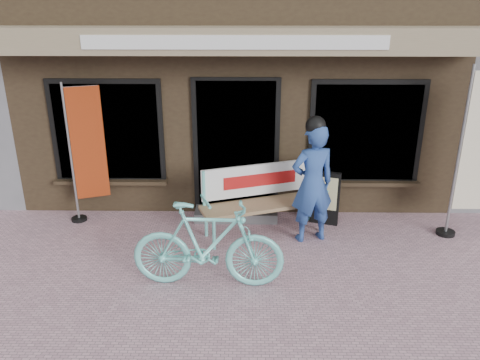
{
  "coord_description": "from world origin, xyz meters",
  "views": [
    {
      "loc": [
        0.17,
        -5.04,
        3.22
      ],
      "look_at": [
        0.08,
        0.7,
        1.05
      ],
      "focal_mm": 35.0,
      "sensor_mm": 36.0,
      "label": 1
    }
  ],
  "objects_px": {
    "bench": "(263,194)",
    "bicycle": "(208,245)",
    "nobori_red": "(86,151)",
    "nobori_cream": "(477,152)",
    "menu_stand": "(325,198)",
    "person": "(312,181)"
  },
  "relations": [
    {
      "from": "bench",
      "to": "bicycle",
      "type": "relative_size",
      "value": 1.07
    },
    {
      "from": "nobori_red",
      "to": "nobori_cream",
      "type": "distance_m",
      "value": 5.68
    },
    {
      "from": "bicycle",
      "to": "nobori_cream",
      "type": "distance_m",
      "value": 3.99
    },
    {
      "from": "bicycle",
      "to": "nobori_red",
      "type": "height_order",
      "value": "nobori_red"
    },
    {
      "from": "bicycle",
      "to": "menu_stand",
      "type": "xyz_separation_m",
      "value": [
        1.66,
        1.73,
        -0.11
      ]
    },
    {
      "from": "bench",
      "to": "person",
      "type": "height_order",
      "value": "person"
    },
    {
      "from": "nobori_red",
      "to": "menu_stand",
      "type": "xyz_separation_m",
      "value": [
        3.65,
        -0.13,
        -0.69
      ]
    },
    {
      "from": "bench",
      "to": "menu_stand",
      "type": "xyz_separation_m",
      "value": [
        0.97,
        0.27,
        -0.16
      ]
    },
    {
      "from": "bicycle",
      "to": "nobori_cream",
      "type": "height_order",
      "value": "nobori_cream"
    },
    {
      "from": "bench",
      "to": "menu_stand",
      "type": "distance_m",
      "value": 1.02
    },
    {
      "from": "nobori_red",
      "to": "menu_stand",
      "type": "relative_size",
      "value": 2.55
    },
    {
      "from": "person",
      "to": "bench",
      "type": "bearing_deg",
      "value": 143.7
    },
    {
      "from": "person",
      "to": "nobori_cream",
      "type": "bearing_deg",
      "value": -12.52
    },
    {
      "from": "person",
      "to": "nobori_cream",
      "type": "distance_m",
      "value": 2.33
    },
    {
      "from": "person",
      "to": "bicycle",
      "type": "bearing_deg",
      "value": -155.16
    },
    {
      "from": "bench",
      "to": "menu_stand",
      "type": "bearing_deg",
      "value": -4.21
    },
    {
      "from": "person",
      "to": "nobori_cream",
      "type": "height_order",
      "value": "nobori_cream"
    },
    {
      "from": "menu_stand",
      "to": "nobori_cream",
      "type": "bearing_deg",
      "value": 8.17
    },
    {
      "from": "nobori_cream",
      "to": "nobori_red",
      "type": "bearing_deg",
      "value": 175.34
    },
    {
      "from": "bicycle",
      "to": "nobori_red",
      "type": "xyz_separation_m",
      "value": [
        -1.99,
        1.86,
        0.58
      ]
    },
    {
      "from": "bicycle",
      "to": "nobori_cream",
      "type": "xyz_separation_m",
      "value": [
        3.67,
        1.39,
        0.74
      ]
    },
    {
      "from": "bench",
      "to": "nobori_red",
      "type": "xyz_separation_m",
      "value": [
        -2.68,
        0.4,
        0.52
      ]
    }
  ]
}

